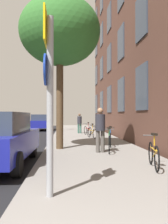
# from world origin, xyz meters

# --- Properties ---
(ground_plane) EXTENTS (41.80, 41.80, 0.00)m
(ground_plane) POSITION_xyz_m (-2.40, 15.00, 0.00)
(ground_plane) COLOR #332D28
(sidewalk) EXTENTS (4.20, 38.00, 0.12)m
(sidewalk) POSITION_xyz_m (1.10, 15.00, 0.06)
(sidewalk) COLOR gray
(sidewalk) RESTS_ON ground
(sign_post) EXTENTS (0.16, 0.60, 3.27)m
(sign_post) POSITION_xyz_m (-0.40, 3.64, 2.02)
(sign_post) COLOR gray
(sign_post) RESTS_ON sidewalk
(traffic_light) EXTENTS (0.43, 0.24, 3.21)m
(traffic_light) POSITION_xyz_m (-0.71, 22.45, 2.33)
(traffic_light) COLOR black
(traffic_light) RESTS_ON sidewalk
(tree_near) EXTENTS (3.46, 3.46, 6.50)m
(tree_near) POSITION_xyz_m (-0.36, 9.65, 5.12)
(tree_near) COLOR #4C3823
(tree_near) RESTS_ON sidewalk
(bicycle_0) EXTENTS (0.48, 1.60, 0.95)m
(bicycle_0) POSITION_xyz_m (2.25, 5.69, 0.49)
(bicycle_0) COLOR black
(bicycle_0) RESTS_ON sidewalk
(bicycle_1) EXTENTS (0.46, 1.64, 0.96)m
(bicycle_1) POSITION_xyz_m (1.57, 8.60, 0.49)
(bicycle_1) COLOR black
(bicycle_1) RESTS_ON sidewalk
(bicycle_2) EXTENTS (0.44, 1.58, 0.93)m
(bicycle_2) POSITION_xyz_m (1.95, 10.33, 0.48)
(bicycle_2) COLOR black
(bicycle_2) RESTS_ON sidewalk
(bicycle_3) EXTENTS (0.55, 1.64, 0.91)m
(bicycle_3) POSITION_xyz_m (1.52, 14.31, 0.47)
(bicycle_3) COLOR black
(bicycle_3) RESTS_ON sidewalk
(bicycle_4) EXTENTS (0.53, 1.65, 0.93)m
(bicycle_4) POSITION_xyz_m (1.47, 16.56, 0.48)
(bicycle_4) COLOR black
(bicycle_4) RESTS_ON sidewalk
(pedestrian_0) EXTENTS (0.43, 0.43, 1.71)m
(pedestrian_0) POSITION_xyz_m (1.21, 8.52, 1.10)
(pedestrian_0) COLOR #4C4742
(pedestrian_0) RESTS_ON sidewalk
(pedestrian_1) EXTENTS (0.39, 0.39, 1.57)m
(pedestrian_1) POSITION_xyz_m (0.99, 18.44, 1.02)
(pedestrian_1) COLOR #33594C
(pedestrian_1) RESTS_ON sidewalk
(car_1) EXTENTS (1.94, 4.42, 1.62)m
(car_1) POSITION_xyz_m (-2.66, 24.04, 0.84)
(car_1) COLOR navy
(car_1) RESTS_ON road_asphalt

